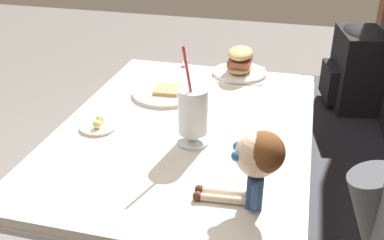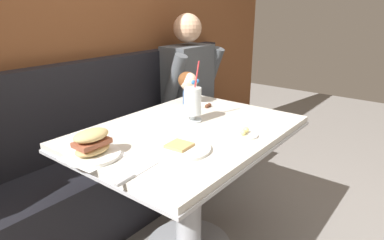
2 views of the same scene
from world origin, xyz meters
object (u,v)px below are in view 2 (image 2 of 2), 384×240
seated_doll (189,83)px  milkshake_glass (193,103)px  butter_saucer (245,134)px  butter_knife (131,177)px  diner_patron (192,84)px  sandwich_plate (92,146)px  toast_plate (181,148)px

seated_doll → milkshake_glass: bearing=-137.7°
seated_doll → butter_saucer: bearing=-115.5°
seated_doll → butter_knife: bearing=-153.8°
milkshake_glass → butter_saucer: milkshake_glass is taller
butter_knife → seated_doll: 0.96m
diner_patron → sandwich_plate: bearing=-159.1°
sandwich_plate → milkshake_glass: bearing=-4.8°
toast_plate → seated_doll: bearing=35.9°
sandwich_plate → butter_saucer: (0.57, -0.37, -0.04)m
milkshake_glass → sandwich_plate: (-0.59, 0.05, -0.05)m
toast_plate → butter_knife: toast_plate is taller
milkshake_glass → diner_patron: diner_patron is taller
diner_patron → butter_knife: bearing=-150.3°
milkshake_glass → seated_doll: milkshake_glass is taller
toast_plate → butter_knife: bearing=-177.5°
seated_doll → diner_patron: bearing=36.0°
milkshake_glass → butter_saucer: 0.33m
sandwich_plate → diner_patron: size_ratio=0.27×
butter_saucer → butter_knife: (-0.59, 0.12, -0.00)m
butter_saucer → diner_patron: bearing=51.2°
butter_knife → seated_doll: bearing=26.2°
butter_saucer → seated_doll: (0.26, 0.54, 0.12)m
toast_plate → diner_patron: size_ratio=0.31×
butter_saucer → diner_patron: size_ratio=0.15×
sandwich_plate → butter_saucer: 0.68m
milkshake_glass → sandwich_plate: milkshake_glass is taller
toast_plate → butter_knife: size_ratio=1.06×
toast_plate → diner_patron: (0.99, 0.72, -0.01)m
milkshake_glass → diner_patron: (0.67, 0.53, -0.10)m
toast_plate → sandwich_plate: sandwich_plate is taller
milkshake_glass → sandwich_plate: size_ratio=1.43×
sandwich_plate → butter_knife: 0.25m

